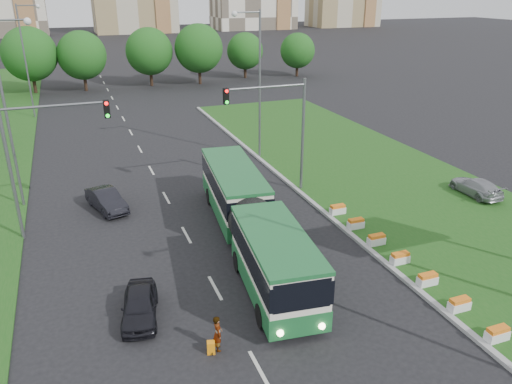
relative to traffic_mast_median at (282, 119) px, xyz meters
name	(u,v)px	position (x,y,z in m)	size (l,w,h in m)	color
ground	(272,276)	(-4.78, -10.00, -5.35)	(360.00, 360.00, 0.00)	black
grass_median	(394,186)	(8.22, -2.00, -5.27)	(14.00, 60.00, 0.15)	#1B4B15
median_kerb	(309,200)	(1.27, -2.00, -5.26)	(0.30, 60.00, 0.18)	#999999
lane_markings	(147,163)	(-7.78, 10.00, -5.35)	(0.20, 100.00, 0.01)	beige
flower_planters	(400,258)	(1.92, -11.40, -4.90)	(1.10, 13.70, 0.60)	white
traffic_mast_median	(282,119)	(0.00, 0.00, 0.00)	(5.76, 0.32, 8.00)	slate
traffic_mast_left	(38,148)	(-15.16, -1.00, 0.00)	(5.76, 0.32, 8.00)	slate
street_lamps	(166,120)	(-7.78, 0.00, 0.65)	(36.00, 60.00, 12.00)	slate
tree_line	(193,52)	(5.22, 45.00, -0.85)	(120.00, 8.00, 9.00)	#175416
articulated_bus	(249,219)	(-4.81, -6.65, -3.60)	(2.70, 17.32, 2.85)	white
car_left_near	(140,305)	(-11.53, -11.07, -4.71)	(1.51, 3.75, 1.28)	black
car_left_far	(106,200)	(-11.79, 1.41, -4.67)	(1.45, 4.16, 1.37)	black
car_median	(476,187)	(12.46, -5.42, -4.60)	(1.67, 4.11, 1.19)	#9799A0
pedestrian	(218,333)	(-8.92, -14.31, -4.56)	(0.57, 0.38, 1.57)	gray
shopping_trolley	(211,348)	(-9.25, -14.44, -5.08)	(0.32, 0.34, 0.54)	orange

